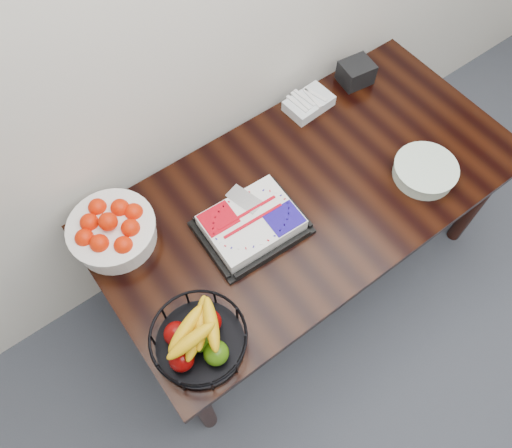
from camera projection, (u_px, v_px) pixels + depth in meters
table at (309, 201)px, 2.12m from camera, size 1.80×0.90×0.75m
cake_tray at (251, 224)px, 1.92m from camera, size 0.41×0.33×0.08m
tangerine_bowl at (111, 227)px, 1.85m from camera, size 0.33×0.33×0.21m
fruit_basket at (199, 339)px, 1.66m from camera, size 0.33×0.33×0.17m
plate_stack at (425, 171)px, 2.05m from camera, size 0.26×0.26×0.06m
fork_bag at (309, 103)px, 2.24m from camera, size 0.22×0.15×0.06m
napkin_box at (356, 73)px, 2.30m from camera, size 0.16×0.14×0.10m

